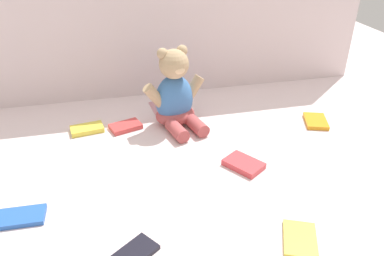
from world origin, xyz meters
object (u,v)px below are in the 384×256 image
at_px(book_case_6, 244,164).
at_px(book_case_7, 87,129).
at_px(book_case_5, 163,106).
at_px(book_case_4, 21,217).
at_px(book_case_0, 316,121).
at_px(book_case_3, 126,126).
at_px(book_case_2, 300,239).
at_px(teddy_bear, 175,97).
at_px(book_case_1, 133,254).

distance_m(book_case_6, book_case_7, 0.60).
bearing_deg(book_case_5, book_case_4, 44.24).
relative_size(book_case_0, book_case_3, 1.05).
bearing_deg(book_case_5, book_case_6, 104.90).
bearing_deg(book_case_4, book_case_0, 107.99).
height_order(book_case_0, book_case_6, book_case_6).
xyz_separation_m(book_case_2, book_case_5, (-0.21, 0.81, -0.00)).
bearing_deg(teddy_bear, book_case_0, -28.04).
distance_m(teddy_bear, book_case_0, 0.55).
xyz_separation_m(book_case_0, book_case_5, (-0.55, 0.27, -0.00)).
xyz_separation_m(book_case_2, book_case_4, (-0.68, 0.24, 0.00)).
relative_size(book_case_2, book_case_3, 1.06).
bearing_deg(book_case_3, teddy_bear, -108.45).
distance_m(book_case_1, book_case_6, 0.47).
distance_m(book_case_1, book_case_5, 0.79).
bearing_deg(book_case_3, book_case_2, -168.40).
relative_size(book_case_0, book_case_7, 1.01).
bearing_deg(book_case_7, book_case_5, 104.07).
bearing_deg(book_case_2, book_case_3, -36.65).
distance_m(book_case_1, book_case_7, 0.64).
relative_size(teddy_bear, book_case_7, 2.55).
xyz_separation_m(book_case_1, book_case_6, (0.38, 0.28, 0.00)).
height_order(book_case_4, book_case_5, book_case_4).
bearing_deg(book_case_2, book_case_1, 17.38).
bearing_deg(book_case_5, book_case_0, 148.11).
distance_m(book_case_2, book_case_3, 0.76).
relative_size(teddy_bear, book_case_1, 2.60).
bearing_deg(book_case_1, book_case_4, 19.18).
bearing_deg(book_case_0, book_case_6, 48.10).
distance_m(book_case_1, book_case_2, 0.41).
relative_size(teddy_bear, book_case_0, 2.53).
bearing_deg(book_case_4, book_case_3, 145.83).
distance_m(teddy_bear, book_case_3, 0.22).
bearing_deg(book_case_6, book_case_3, 101.66).
bearing_deg(book_case_1, book_case_6, -89.18).
distance_m(book_case_4, book_case_7, 0.47).
relative_size(book_case_3, book_case_4, 0.90).
bearing_deg(book_case_4, book_case_1, 57.03).
bearing_deg(book_case_7, book_case_0, 71.89).
bearing_deg(teddy_bear, book_case_3, 164.71).
bearing_deg(book_case_0, teddy_bear, 5.46).
relative_size(book_case_2, book_case_4, 0.96).
xyz_separation_m(book_case_3, book_case_7, (-0.14, 0.01, 0.00)).
bearing_deg(book_case_7, teddy_bear, 78.59).
bearing_deg(book_case_4, teddy_bear, 131.96).
bearing_deg(book_case_2, book_case_0, -98.65).
height_order(book_case_2, book_case_4, book_case_4).
bearing_deg(book_case_2, teddy_bear, -50.70).
distance_m(book_case_2, book_case_5, 0.83).
relative_size(book_case_1, book_case_3, 1.03).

